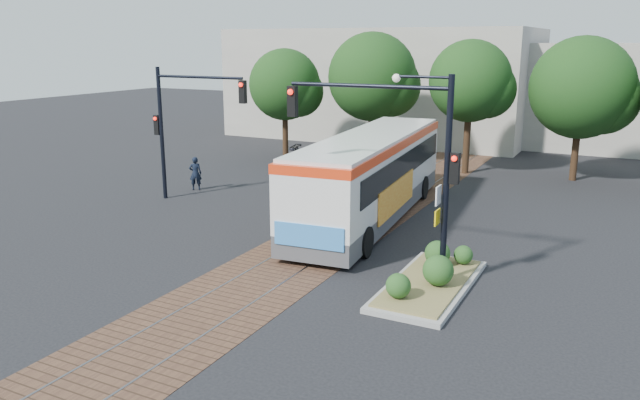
{
  "coord_description": "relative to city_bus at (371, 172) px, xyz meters",
  "views": [
    {
      "loc": [
        9.77,
        -17.82,
        7.06
      ],
      "look_at": [
        -0.02,
        1.32,
        1.6
      ],
      "focal_mm": 35.0,
      "sensor_mm": 36.0,
      "label": 1
    }
  ],
  "objects": [
    {
      "name": "trackbed",
      "position": [
        -0.34,
        -1.17,
        -1.92
      ],
      "size": [
        3.6,
        40.0,
        0.02
      ],
      "color": "brown",
      "rests_on": "ground"
    },
    {
      "name": "officer",
      "position": [
        -9.61,
        0.82,
        -1.11
      ],
      "size": [
        0.72,
        0.66,
        1.65
      ],
      "primitive_type": "imported",
      "rotation": [
        0.0,
        0.0,
        3.72
      ],
      "color": "black",
      "rests_on": "ground"
    },
    {
      "name": "ground",
      "position": [
        -0.34,
        -5.17,
        -1.93
      ],
      "size": [
        120.0,
        120.0,
        0.0
      ],
      "primitive_type": "plane",
      "color": "black",
      "rests_on": "ground"
    },
    {
      "name": "tree_row",
      "position": [
        0.87,
        11.25,
        2.92
      ],
      "size": [
        26.4,
        5.6,
        7.67
      ],
      "color": "#382314",
      "rests_on": "ground"
    },
    {
      "name": "warehouses",
      "position": [
        -0.87,
        23.58,
        1.88
      ],
      "size": [
        40.0,
        13.0,
        8.0
      ],
      "color": "#ADA899",
      "rests_on": "ground"
    },
    {
      "name": "parked_car",
      "position": [
        -5.88,
        8.4,
        -1.26
      ],
      "size": [
        4.94,
        2.94,
        1.34
      ],
      "primitive_type": "imported",
      "rotation": [
        0.0,
        0.0,
        1.81
      ],
      "color": "black",
      "rests_on": "ground"
    },
    {
      "name": "signal_pole_main",
      "position": [
        3.52,
        -5.98,
        2.23
      ],
      "size": [
        5.49,
        0.46,
        6.0
      ],
      "color": "black",
      "rests_on": "ground"
    },
    {
      "name": "city_bus",
      "position": [
        0.0,
        0.0,
        0.0
      ],
      "size": [
        3.92,
        13.13,
        3.46
      ],
      "rotation": [
        0.0,
        0.0,
        0.09
      ],
      "color": "#474749",
      "rests_on": "ground"
    },
    {
      "name": "traffic_island",
      "position": [
        4.48,
        -6.07,
        -1.6
      ],
      "size": [
        2.2,
        5.2,
        1.13
      ],
      "color": "gray",
      "rests_on": "ground"
    },
    {
      "name": "signal_pole_left",
      "position": [
        -8.71,
        -1.17,
        1.94
      ],
      "size": [
        4.99,
        0.34,
        6.0
      ],
      "color": "black",
      "rests_on": "ground"
    }
  ]
}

